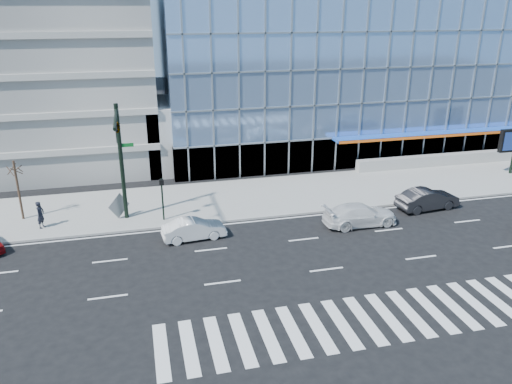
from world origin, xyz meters
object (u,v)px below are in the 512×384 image
dark_sedan (427,199)px  tilted_panel (119,206)px  traffic_signal (118,139)px  street_tree_near (15,169)px  white_suv (360,215)px  white_sedan (194,229)px  ped_signal_post (162,193)px  pedestrian (40,215)px

dark_sedan → tilted_panel: (-21.91, 3.40, 0.28)m
traffic_signal → dark_sedan: bearing=-5.0°
street_tree_near → white_suv: street_tree_near is taller
dark_sedan → white_sedan: bearing=86.6°
tilted_panel → white_suv: bearing=-57.0°
traffic_signal → white_sedan: bearing=-33.4°
white_suv → ped_signal_post: bearing=73.2°
traffic_signal → pedestrian: (-5.49, 1.05, -5.09)m
traffic_signal → dark_sedan: 22.20m
tilted_panel → ped_signal_post: bearing=-61.4°
tilted_panel → street_tree_near: bearing=127.6°
ped_signal_post → tilted_panel: size_ratio=2.31×
white_sedan → pedestrian: pedestrian is taller
street_tree_near → pedestrian: 3.63m
dark_sedan → tilted_panel: bearing=74.8°
street_tree_near → pedestrian: bearing=-51.3°
street_tree_near → white_suv: 23.50m
white_sedan → white_suv: bearing=-98.2°
white_suv → dark_sedan: bearing=-77.8°
ped_signal_post → white_sedan: bearing=-61.6°
traffic_signal → white_suv: 16.70m
traffic_signal → ped_signal_post: traffic_signal is taller
street_tree_near → white_suv: (22.45, -6.22, -3.04)m
traffic_signal → dark_sedan: (21.45, -1.88, -5.39)m
traffic_signal → pedestrian: bearing=169.2°
street_tree_near → tilted_panel: (6.54, -1.41, -2.72)m
dark_sedan → ped_signal_post: bearing=76.9°
traffic_signal → white_sedan: (4.20, -2.77, -5.50)m
street_tree_near → white_sedan: bearing=-27.0°
dark_sedan → tilted_panel: tilted_panel is taller
white_suv → tilted_panel: tilted_panel is taller
traffic_signal → tilted_panel: (-0.46, 1.52, -5.11)m
white_suv → traffic_signal: bearing=77.0°
traffic_signal → white_suv: traffic_signal is taller
white_sedan → tilted_panel: size_ratio=3.12×
traffic_signal → street_tree_near: 7.96m
ped_signal_post → dark_sedan: bearing=-6.8°
dark_sedan → tilted_panel: size_ratio=3.61×
pedestrian → tilted_panel: size_ratio=1.42×
pedestrian → dark_sedan: bearing=-75.7°
white_suv → white_sedan: size_ratio=1.26×
dark_sedan → pedestrian: 27.10m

